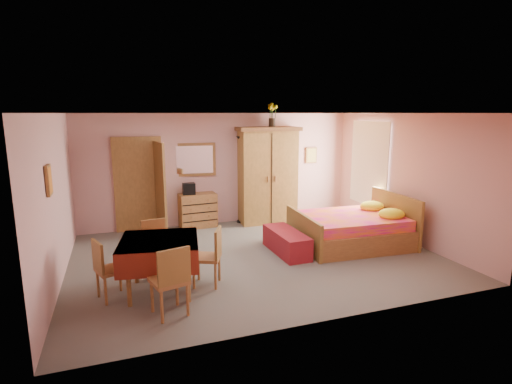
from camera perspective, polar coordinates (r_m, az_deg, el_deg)
name	(u,v)px	position (r m, az deg, el deg)	size (l,w,h in m)	color
floor	(256,256)	(7.47, 0.04, -9.16)	(6.50, 6.50, 0.00)	slate
ceiling	(256,113)	(7.01, 0.04, 11.20)	(6.50, 6.50, 0.00)	brown
wall_back	(221,169)	(9.49, -4.99, 3.28)	(6.50, 0.10, 2.60)	#CB9493
wall_front	(325,223)	(4.90, 9.83, -4.35)	(6.50, 0.10, 2.60)	#CB9493
wall_left	(55,200)	(6.80, -26.77, -1.04)	(0.10, 5.00, 2.60)	#CB9493
wall_right	(406,178)	(8.74, 20.58, 1.93)	(0.10, 5.00, 2.60)	#CB9493
doorway	(139,185)	(9.22, -16.41, 0.91)	(1.06, 0.12, 2.15)	#9E6B35
window	(369,164)	(9.64, 15.91, 3.92)	(0.08, 1.40, 1.95)	white
picture_left	(49,180)	(6.14, -27.50, 1.51)	(0.04, 0.32, 0.42)	orange
picture_back	(311,155)	(10.27, 7.89, 5.22)	(0.30, 0.04, 0.40)	#D8BF59
chest_of_drawers	(198,210)	(9.32, -8.30, -2.61)	(0.84, 0.42, 0.79)	#996233
wall_mirror	(195,160)	(9.32, -8.75, 4.60)	(0.97, 0.05, 0.77)	white
stereo	(189,189)	(9.16, -9.57, 0.46)	(0.28, 0.20, 0.26)	black
floor_lamp	(242,180)	(9.51, -2.04, 1.72)	(0.26, 0.26, 2.07)	black
wardrobe	(267,175)	(9.52, 1.64, 2.39)	(1.46, 0.75, 2.29)	#A87A39
sunflower_vase	(272,115)	(9.54, 2.31, 10.96)	(0.22, 0.22, 0.55)	yellow
bed	(350,220)	(8.20, 13.35, -3.98)	(2.14, 1.68, 0.99)	#E9168D
bench	(286,242)	(7.61, 4.37, -7.14)	(0.47, 1.26, 0.42)	maroon
dining_table	(160,266)	(6.11, -13.52, -10.21)	(1.10, 1.10, 0.81)	maroon
chair_south	(169,280)	(5.41, -12.34, -12.15)	(0.43, 0.43, 0.95)	#A76A38
chair_north	(157,248)	(6.76, -13.95, -7.77)	(0.40, 0.40, 0.88)	#A67738
chair_west	(112,269)	(6.09, -19.87, -10.28)	(0.40, 0.40, 0.88)	#B06F3B
chair_east	(206,257)	(6.21, -7.09, -9.17)	(0.41, 0.41, 0.90)	#A86D39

